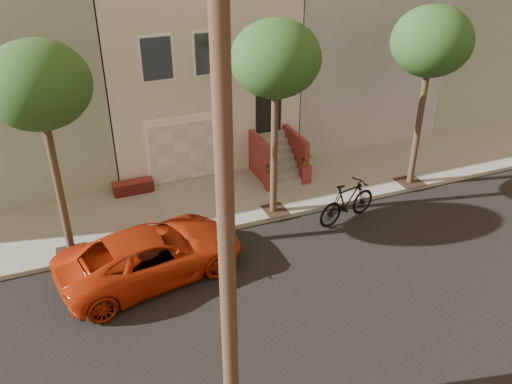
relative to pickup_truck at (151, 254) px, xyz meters
name	(u,v)px	position (x,y,z in m)	size (l,w,h in m)	color
ground	(296,292)	(3.45, -2.18, -0.72)	(90.00, 90.00, 0.00)	black
sidewalk	(231,198)	(3.45, 3.17, -0.65)	(40.00, 3.70, 0.15)	gray
house_row	(181,56)	(3.45, 9.01, 2.92)	(33.10, 11.70, 7.00)	#BEB7A2
tree_left	(38,87)	(-2.05, 1.72, 4.54)	(2.70, 2.57, 6.30)	#2D2116
tree_mid	(276,60)	(4.45, 1.72, 4.54)	(2.70, 2.57, 6.30)	#2D2116
tree_right	(432,43)	(9.95, 1.72, 4.54)	(2.70, 2.57, 6.30)	#2D2116
pickup_truck	(151,254)	(0.00, 0.00, 0.00)	(2.39, 5.19, 1.44)	#BB2E0E
motorcycle	(347,202)	(6.55, 0.51, -0.02)	(0.66, 2.35, 1.41)	black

